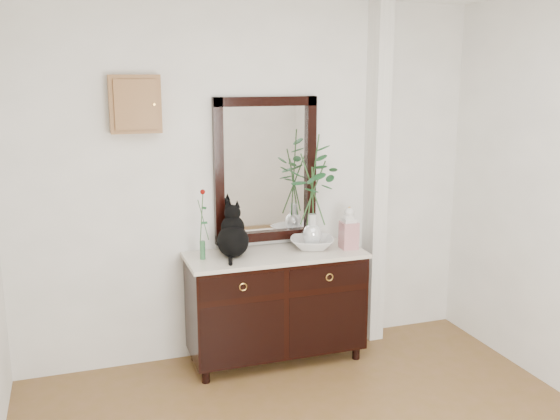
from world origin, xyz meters
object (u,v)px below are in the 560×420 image
object	(u,v)px
lotus_bowl	(312,243)
ginger_jar	(349,227)
cat	(233,231)
sideboard	(276,301)

from	to	relation	value
lotus_bowl	ginger_jar	distance (m)	0.30
cat	lotus_bowl	xyz separation A→B (m)	(0.62, -0.00, -0.15)
sideboard	cat	bearing A→B (deg)	173.28
sideboard	ginger_jar	size ratio (longest dim) A/B	4.05
ginger_jar	sideboard	bearing A→B (deg)	174.91
sideboard	cat	distance (m)	0.65
cat	ginger_jar	xyz separation A→B (m)	(0.89, -0.09, -0.02)
ginger_jar	lotus_bowl	bearing A→B (deg)	161.58
sideboard	ginger_jar	bearing A→B (deg)	-5.09
cat	ginger_jar	bearing A→B (deg)	8.46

